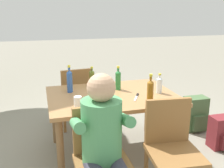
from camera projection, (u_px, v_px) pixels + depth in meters
ground_plane at (112, 152)px, 3.11m from camera, size 24.00×24.00×0.00m
dining_table at (112, 102)px, 2.93m from camera, size 1.40×1.01×0.72m
chair_near_left at (101, 154)px, 2.15m from camera, size 0.44×0.44×0.87m
chair_near_right at (172, 144)px, 2.31m from camera, size 0.48×0.48×0.87m
chair_far_left at (75, 95)px, 3.64m from camera, size 0.49×0.49×0.87m
person_in_white_shirt at (104, 142)px, 2.00m from camera, size 0.47×0.61×1.18m
bottle_green at (118, 80)px, 3.06m from camera, size 0.06×0.06×0.28m
bottle_blue at (70, 81)px, 2.96m from camera, size 0.06×0.06×0.31m
bottle_olive at (92, 77)px, 3.25m from camera, size 0.06×0.06×0.23m
bottle_amber at (150, 92)px, 2.57m from camera, size 0.06×0.06×0.31m
bottle_clear at (159, 85)px, 2.93m from camera, size 0.06×0.06×0.23m
cup_glass at (111, 101)px, 2.54m from camera, size 0.07×0.07×0.11m
cup_white at (78, 102)px, 2.53m from camera, size 0.08×0.08×0.10m
table_knife at (137, 97)px, 2.83m from camera, size 0.13×0.22×0.01m
backpack_by_near_side at (224, 133)px, 3.18m from camera, size 0.33×0.25×0.40m
backpack_by_far_side at (196, 114)px, 3.63m from camera, size 0.30×0.25×0.48m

